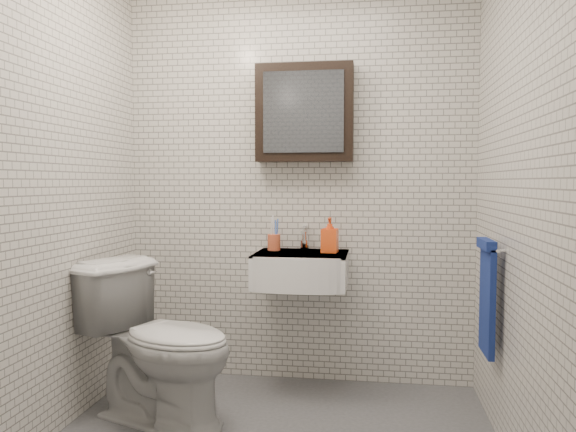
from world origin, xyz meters
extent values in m
cube|color=silver|center=(0.00, 1.00, 1.25)|extent=(2.20, 0.02, 2.50)
cube|color=silver|center=(0.00, -1.00, 1.25)|extent=(2.20, 0.02, 2.50)
cube|color=silver|center=(-1.10, 0.00, 1.25)|extent=(0.02, 2.00, 2.50)
cube|color=silver|center=(1.10, 0.00, 1.25)|extent=(0.02, 2.00, 2.50)
cube|color=white|center=(0.05, 0.78, 0.75)|extent=(0.55, 0.45, 0.20)
cylinder|color=silver|center=(0.05, 0.80, 0.84)|extent=(0.31, 0.31, 0.02)
cylinder|color=silver|center=(0.05, 0.80, 0.85)|extent=(0.04, 0.04, 0.01)
cube|color=white|center=(0.05, 0.78, 0.84)|extent=(0.55, 0.45, 0.01)
cylinder|color=silver|center=(0.05, 0.94, 0.88)|extent=(0.06, 0.06, 0.06)
cylinder|color=silver|center=(0.05, 0.94, 0.94)|extent=(0.03, 0.03, 0.08)
cylinder|color=silver|center=(0.05, 0.88, 0.97)|extent=(0.02, 0.12, 0.02)
cube|color=silver|center=(0.05, 0.97, 0.99)|extent=(0.02, 0.09, 0.01)
cube|color=black|center=(0.05, 0.93, 1.70)|extent=(0.60, 0.14, 0.60)
cube|color=#3F444C|center=(0.05, 0.85, 1.70)|extent=(0.49, 0.01, 0.49)
cylinder|color=silver|center=(1.06, 0.35, 0.95)|extent=(0.02, 0.30, 0.02)
cylinder|color=silver|center=(1.08, 0.48, 0.95)|extent=(0.04, 0.02, 0.02)
cylinder|color=silver|center=(1.08, 0.22, 0.95)|extent=(0.04, 0.02, 0.02)
cube|color=navy|center=(1.05, 0.35, 0.68)|extent=(0.03, 0.26, 0.54)
cube|color=navy|center=(1.04, 0.35, 0.96)|extent=(0.05, 0.26, 0.05)
cylinder|color=#D25834|center=(-0.13, 0.88, 0.90)|extent=(0.10, 0.10, 0.10)
cylinder|color=white|center=(-0.15, 0.87, 0.96)|extent=(0.02, 0.03, 0.19)
cylinder|color=#4676E2|center=(-0.12, 0.87, 0.95)|extent=(0.01, 0.02, 0.17)
cylinder|color=white|center=(-0.14, 0.89, 0.97)|extent=(0.02, 0.04, 0.20)
cylinder|color=#4676E2|center=(-0.12, 0.89, 0.96)|extent=(0.02, 0.04, 0.18)
imported|color=orange|center=(0.22, 0.81, 0.96)|extent=(0.10, 0.11, 0.21)
imported|color=silver|center=(-0.63, 0.24, 0.42)|extent=(0.95, 0.74, 0.85)
camera|label=1|loc=(0.47, -2.55, 1.28)|focal=35.00mm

